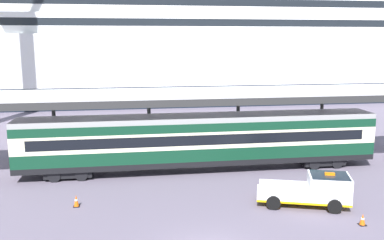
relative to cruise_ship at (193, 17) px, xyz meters
The scene contains 6 objects.
cruise_ship is the anchor object (origin of this frame).
platform_canopy 42.59m from the cruise_ship, 98.29° to the right, with size 42.43×5.24×5.83m.
train_carriage 43.70m from the cruise_ship, 98.21° to the right, with size 25.81×2.81×4.11m.
service_truck 51.01m from the cruise_ship, 90.96° to the right, with size 5.57×3.56×2.02m.
traffic_cone_near 54.05m from the cruise_ship, 89.29° to the right, with size 0.36×0.36×0.62m.
traffic_cone_mid 51.37m from the cruise_ship, 106.69° to the right, with size 0.36×0.36×0.70m.
Camera 1 is at (-3.54, -17.22, 9.47)m, focal length 39.81 mm.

